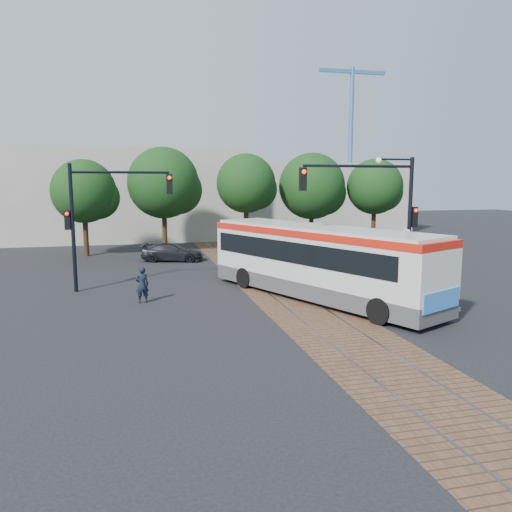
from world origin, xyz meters
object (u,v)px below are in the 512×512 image
at_px(signal_pole_main, 385,205).
at_px(traffic_island, 402,291).
at_px(city_bus, 317,259).
at_px(officer, 142,285).
at_px(signal_pole_left, 97,210).
at_px(parked_car, 172,252).

bearing_deg(signal_pole_main, traffic_island, -5.36).
bearing_deg(city_bus, officer, 147.77).
bearing_deg(officer, traffic_island, 159.54).
bearing_deg(officer, signal_pole_left, -69.20).
relative_size(city_bus, officer, 7.59).
distance_m(traffic_island, parked_car, 15.99).
bearing_deg(signal_pole_main, city_bus, 164.80).
distance_m(city_bus, parked_car, 13.46).
xyz_separation_m(traffic_island, officer, (-11.31, 1.87, 0.46)).
bearing_deg(city_bus, parked_car, 89.26).
bearing_deg(parked_car, signal_pole_left, 168.58).
bearing_deg(parked_car, traffic_island, -130.35).
bearing_deg(parked_car, city_bus, -141.46).
bearing_deg(parked_car, signal_pole_main, -133.09).
xyz_separation_m(traffic_island, signal_pole_left, (-13.19, 4.89, 3.54)).
relative_size(traffic_island, signal_pole_main, 0.87).
xyz_separation_m(city_bus, parked_car, (-5.41, 12.27, -1.21)).
bearing_deg(officer, signal_pole_main, 159.17).
xyz_separation_m(signal_pole_left, parked_car, (4.04, 8.22, -3.28)).
bearing_deg(traffic_island, city_bus, 167.26).
height_order(city_bus, signal_pole_main, signal_pole_main).
xyz_separation_m(traffic_island, signal_pole_main, (-0.96, 0.09, 3.83)).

